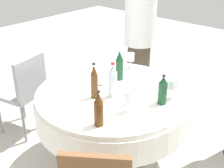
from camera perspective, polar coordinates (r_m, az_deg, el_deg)
name	(u,v)px	position (r m, az deg, el deg)	size (l,w,h in m)	color
ground_plane	(112,160)	(2.90, 0.00, -14.48)	(10.00, 10.00, 0.00)	#B7B2A8
dining_table	(112,107)	(2.55, 0.00, -4.42)	(1.30, 1.30, 0.74)	white
bottle_brown_far	(99,110)	(1.99, -2.59, -4.93)	(0.07, 0.07, 0.26)	#593314
bottle_brown_outer	(94,82)	(2.33, -3.43, 0.42)	(0.06, 0.06, 0.30)	#593314
bottle_dark_green_front	(119,66)	(2.64, 1.45, 3.52)	(0.07, 0.07, 0.28)	#194728
bottle_dark_green_south	(163,90)	(2.28, 9.73, -1.23)	(0.07, 0.07, 0.24)	#194728
bottle_clear_east	(113,81)	(2.34, 0.15, 0.57)	(0.07, 0.07, 0.29)	silver
wine_glass_south	(128,97)	(2.15, 3.16, -2.60)	(0.06, 0.06, 0.16)	white
wine_glass_east	(133,92)	(2.26, 3.98, -1.46)	(0.06, 0.06, 0.14)	white
wine_glass_inner	(131,58)	(2.89, 3.63, 5.05)	(0.07, 0.07, 0.15)	white
wine_glass_north	(173,85)	(2.37, 11.62, -0.13)	(0.07, 0.07, 0.16)	white
plate_mid	(99,84)	(2.58, -2.58, 0.01)	(0.26, 0.26, 0.04)	white
plate_left	(154,80)	(2.68, 8.02, 0.76)	(0.25, 0.25, 0.02)	white
knife_outer	(58,83)	(2.65, -10.31, 0.15)	(0.18, 0.02, 0.01)	silver
knife_front	(139,121)	(2.10, 5.20, -7.08)	(0.18, 0.02, 0.01)	silver
person_far	(139,45)	(3.35, 5.26, 7.42)	(0.34, 0.34, 1.56)	#4C3F33
chair_north	(25,89)	(3.13, -16.41, -0.84)	(0.48, 0.48, 0.87)	#99999E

